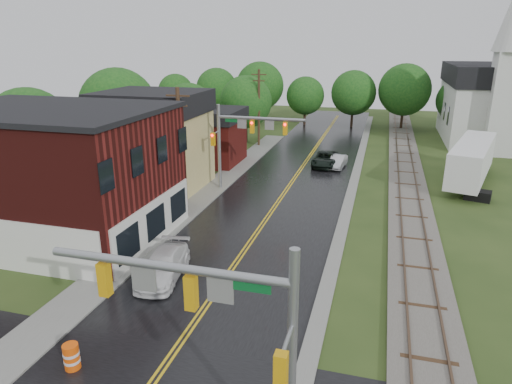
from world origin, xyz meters
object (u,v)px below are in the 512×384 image
at_px(tree_left_e, 247,103).
at_px(semi_trailer, 472,160).
at_px(utility_pole_b, 180,146).
at_px(traffic_signal_far, 243,133).
at_px(tree_left_c, 190,111).
at_px(brick_building, 52,173).
at_px(suv_dark, 326,159).
at_px(traffic_signal_near, 217,313).
at_px(construction_barrel, 72,357).
at_px(utility_pole_c, 259,107).
at_px(tree_left_b, 119,109).
at_px(church, 492,95).
at_px(pickup_white, 163,266).
at_px(tree_left_a, 31,132).
at_px(sedan_silver, 338,162).

relative_size(tree_left_e, semi_trailer, 0.67).
height_order(utility_pole_b, tree_left_e, utility_pole_b).
distance_m(traffic_signal_far, tree_left_c, 16.56).
distance_m(brick_building, suv_dark, 26.55).
distance_m(traffic_signal_near, construction_barrel, 8.39).
height_order(utility_pole_c, tree_left_b, tree_left_b).
distance_m(utility_pole_b, suv_dark, 17.82).
relative_size(tree_left_c, construction_barrel, 7.12).
bearing_deg(church, semi_trailer, -103.62).
height_order(church, utility_pole_c, church).
distance_m(tree_left_c, pickup_white, 30.59).
distance_m(brick_building, construction_barrel, 14.73).
bearing_deg(tree_left_c, tree_left_e, 50.19).
bearing_deg(utility_pole_c, traffic_signal_far, -78.91).
distance_m(traffic_signal_far, suv_dark, 12.14).
bearing_deg(tree_left_a, brick_building, -43.13).
bearing_deg(construction_barrel, church, 64.83).
xyz_separation_m(tree_left_e, sedan_silver, (12.28, -9.37, -4.19)).
distance_m(church, utility_pole_c, 28.54).
relative_size(utility_pole_c, tree_left_a, 1.04).
relative_size(brick_building, suv_dark, 2.79).
bearing_deg(utility_pole_b, suv_dark, 58.85).
bearing_deg(traffic_signal_near, traffic_signal_far, 105.52).
distance_m(tree_left_c, construction_barrel, 37.61).
relative_size(sedan_silver, semi_trailer, 0.31).
relative_size(utility_pole_c, sedan_silver, 2.39).
bearing_deg(tree_left_b, pickup_white, -54.36).
relative_size(tree_left_c, sedan_silver, 2.03).
bearing_deg(tree_left_e, traffic_signal_near, -74.32).
height_order(church, suv_dark, church).
xyz_separation_m(tree_left_b, pickup_white, (14.65, -20.43, -5.01)).
relative_size(utility_pole_b, utility_pole_c, 1.00).
height_order(tree_left_c, tree_left_e, tree_left_e).
bearing_deg(traffic_signal_far, utility_pole_c, 101.09).
height_order(brick_building, tree_left_b, tree_left_b).
bearing_deg(traffic_signal_far, tree_left_b, 161.19).
height_order(semi_trailer, construction_barrel, semi_trailer).
height_order(tree_left_a, construction_barrel, tree_left_a).
bearing_deg(tree_left_a, suv_dark, 34.19).
xyz_separation_m(tree_left_c, pickup_white, (10.65, -28.43, -3.80)).
bearing_deg(pickup_white, suv_dark, 70.03).
height_order(church, sedan_silver, church).
relative_size(suv_dark, sedan_silver, 1.36).
bearing_deg(utility_pole_b, construction_barrel, -79.21).
xyz_separation_m(church, semi_trailer, (-4.76, -19.66, -3.59)).
bearing_deg(tree_left_a, utility_pole_c, 59.45).
bearing_deg(construction_barrel, semi_trailer, 58.26).
height_order(utility_pole_b, sedan_silver, utility_pole_b).
relative_size(tree_left_b, sedan_silver, 2.57).
bearing_deg(church, utility_pole_c, -160.03).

